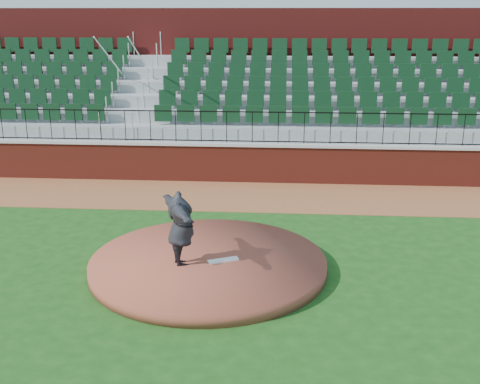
% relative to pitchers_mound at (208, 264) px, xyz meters
% --- Properties ---
extents(ground, '(90.00, 90.00, 0.00)m').
position_rel_pitchers_mound_xyz_m(ground, '(0.58, 0.04, -0.12)').
color(ground, '#164213').
rests_on(ground, ground).
extents(warning_track, '(34.00, 3.20, 0.01)m').
position_rel_pitchers_mound_xyz_m(warning_track, '(0.58, 5.44, -0.12)').
color(warning_track, brown).
rests_on(warning_track, ground).
extents(field_wall, '(34.00, 0.35, 1.20)m').
position_rel_pitchers_mound_xyz_m(field_wall, '(0.58, 7.04, 0.47)').
color(field_wall, maroon).
rests_on(field_wall, ground).
extents(wall_cap, '(34.00, 0.45, 0.10)m').
position_rel_pitchers_mound_xyz_m(wall_cap, '(0.58, 7.04, 1.12)').
color(wall_cap, '#B7B7B7').
rests_on(wall_cap, field_wall).
extents(wall_railing, '(34.00, 0.05, 1.00)m').
position_rel_pitchers_mound_xyz_m(wall_railing, '(0.58, 7.04, 1.67)').
color(wall_railing, black).
rests_on(wall_railing, wall_cap).
extents(seating_stands, '(34.00, 5.10, 4.60)m').
position_rel_pitchers_mound_xyz_m(seating_stands, '(0.58, 9.77, 2.18)').
color(seating_stands, gray).
rests_on(seating_stands, ground).
extents(concourse_wall, '(34.00, 0.50, 5.50)m').
position_rel_pitchers_mound_xyz_m(concourse_wall, '(0.58, 12.57, 2.62)').
color(concourse_wall, maroon).
rests_on(concourse_wall, ground).
extents(pitchers_mound, '(5.10, 5.10, 0.25)m').
position_rel_pitchers_mound_xyz_m(pitchers_mound, '(0.00, 0.00, 0.00)').
color(pitchers_mound, brown).
rests_on(pitchers_mound, ground).
extents(pitching_rubber, '(0.67, 0.42, 0.04)m').
position_rel_pitchers_mound_xyz_m(pitching_rubber, '(0.34, -0.12, 0.15)').
color(pitching_rubber, white).
rests_on(pitching_rubber, pitchers_mound).
extents(pitcher, '(1.31, 2.03, 1.61)m').
position_rel_pitchers_mound_xyz_m(pitcher, '(-0.52, -0.31, 0.93)').
color(pitcher, black).
rests_on(pitcher, pitchers_mound).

